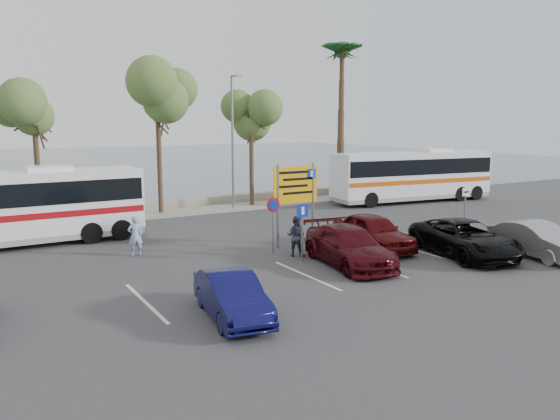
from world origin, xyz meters
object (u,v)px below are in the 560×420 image
coach_bus_left (9,211)px  car_red (373,232)px  car_silver_b (537,240)px  pedestrian_near (135,236)px  car_maroon (349,246)px  coach_bus_right (412,177)px  street_lamp_right (233,135)px  direction_sign (296,191)px  suv_black (465,238)px  car_blue (232,296)px  pedestrian_far (296,236)px

coach_bus_left → car_red: 15.69m
car_silver_b → pedestrian_near: (-13.87, 8.50, 0.12)m
coach_bus_left → car_maroon: size_ratio=2.27×
coach_bus_right → car_red: 14.98m
car_silver_b → coach_bus_right: bearing=73.9°
street_lamp_right → direction_sign: 10.73m
car_maroon → suv_black: 5.07m
suv_black → street_lamp_right: bearing=113.4°
coach_bus_right → suv_black: size_ratio=2.24×
street_lamp_right → direction_sign: street_lamp_right is taller
car_blue → pedestrian_near: 8.51m
car_maroon → pedestrian_near: bearing=148.6°
coach_bus_left → pedestrian_near: coach_bus_left is taller
direction_sign → suv_black: size_ratio=0.69×
coach_bus_left → car_blue: coach_bus_left is taller
car_red → car_blue: bearing=-148.2°
street_lamp_right → coach_bus_right: bearing=-14.1°
suv_black → car_silver_b: 2.88m
street_lamp_right → car_red: (0.50, -12.58, -3.84)m
suv_black → pedestrian_near: 13.39m
car_silver_b → pedestrian_near: size_ratio=2.60×
suv_black → car_maroon: bearing=177.9°
coach_bus_left → pedestrian_near: (4.23, -4.21, -0.80)m
direction_sign → suv_black: 7.27m
car_maroon → car_red: size_ratio=1.11×
coach_bus_left → car_silver_b: (18.10, -12.71, -0.91)m
direction_sign → car_blue: bearing=-133.3°
coach_bus_right → suv_black: coach_bus_right is taller
pedestrian_far → direction_sign: bearing=-70.9°
car_maroon → street_lamp_right: bearing=91.0°
pedestrian_far → coach_bus_right: bearing=-98.4°
car_blue → suv_black: bearing=17.1°
street_lamp_right → coach_bus_right: 12.72m
street_lamp_right → pedestrian_near: 12.66m
car_maroon → car_blue: bearing=-146.2°
street_lamp_right → coach_bus_left: bearing=-161.4°
car_red → pedestrian_far: bearing=174.8°
direction_sign → car_silver_b: 10.05m
car_blue → car_red: size_ratio=0.86×
coach_bus_right → car_maroon: coach_bus_right is taller
coach_bus_right → pedestrian_far: bearing=-149.2°
coach_bus_right → pedestrian_far: size_ratio=7.09×
car_red → suv_black: size_ratio=0.85×
direction_sign → street_lamp_right: bearing=79.1°
coach_bus_left → coach_bus_right: coach_bus_right is taller
car_red → street_lamp_right: bearing=97.3°
street_lamp_right → car_blue: size_ratio=2.09×
direction_sign → pedestrian_far: size_ratio=2.17×
street_lamp_right → car_silver_b: bearing=-72.7°
car_blue → car_silver_b: car_silver_b is taller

